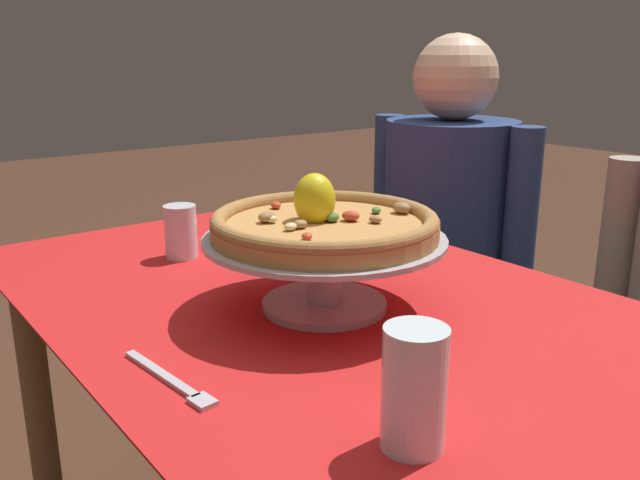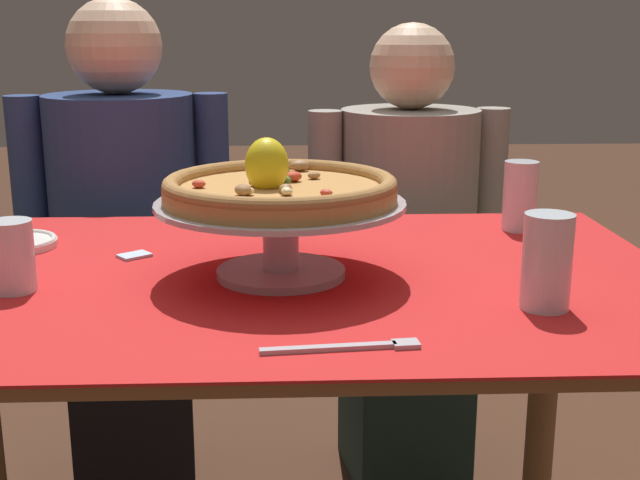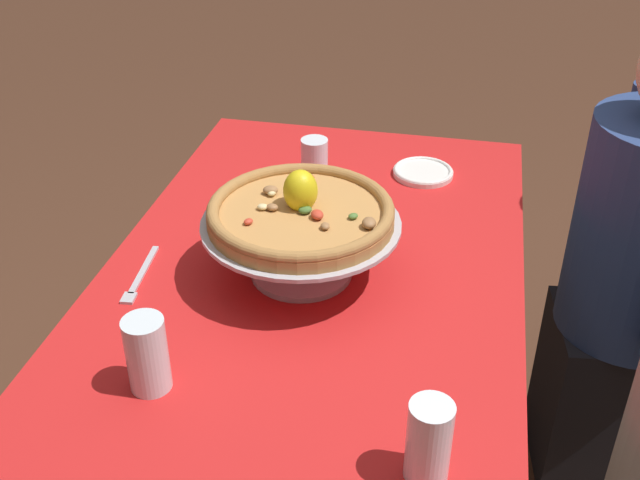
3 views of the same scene
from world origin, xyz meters
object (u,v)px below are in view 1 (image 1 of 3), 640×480
(pizza, at_px, (324,223))
(side_plate, at_px, (266,225))
(dinner_fork, at_px, (172,381))
(sugar_packet, at_px, (296,256))
(pizza_stand, at_px, (325,260))
(diner_left, at_px, (445,270))
(water_glass_front_right, at_px, (414,397))
(water_glass_side_left, at_px, (181,235))

(pizza, distance_m, side_plate, 0.52)
(dinner_fork, height_order, sugar_packet, dinner_fork)
(pizza_stand, xyz_separation_m, diner_left, (-0.37, 0.71, -0.26))
(water_glass_front_right, xyz_separation_m, dinner_fork, (-0.27, -0.14, -0.05))
(dinner_fork, xyz_separation_m, sugar_packet, (-0.33, 0.42, -0.00))
(diner_left, bearing_deg, pizza, -62.25)
(pizza_stand, distance_m, water_glass_front_right, 0.39)
(pizza_stand, relative_size, side_plate, 2.62)
(pizza_stand, relative_size, pizza, 1.08)
(sugar_packet, bearing_deg, dinner_fork, -52.16)
(water_glass_side_left, bearing_deg, side_plate, 107.51)
(pizza, bearing_deg, dinner_fork, -74.38)
(pizza_stand, xyz_separation_m, dinner_fork, (0.08, -0.30, -0.08))
(pizza, bearing_deg, pizza_stand, 4.89)
(pizza_stand, relative_size, sugar_packet, 7.56)
(pizza_stand, distance_m, dinner_fork, 0.32)
(pizza_stand, height_order, water_glass_front_right, water_glass_front_right)
(side_plate, xyz_separation_m, diner_left, (0.09, 0.52, -0.19))
(water_glass_side_left, bearing_deg, water_glass_front_right, -8.11)
(pizza, xyz_separation_m, diner_left, (-0.37, 0.71, -0.32))
(dinner_fork, bearing_deg, water_glass_side_left, 152.48)
(pizza, distance_m, dinner_fork, 0.34)
(pizza, xyz_separation_m, water_glass_side_left, (-0.38, -0.06, -0.09))
(pizza, relative_size, side_plate, 2.43)
(water_glass_side_left, distance_m, side_plate, 0.26)
(pizza_stand, distance_m, side_plate, 0.51)
(pizza, bearing_deg, side_plate, 157.46)
(sugar_packet, bearing_deg, side_plate, 161.85)
(water_glass_front_right, height_order, water_glass_side_left, water_glass_front_right)
(water_glass_front_right, relative_size, side_plate, 0.91)
(water_glass_front_right, distance_m, water_glass_side_left, 0.75)
(water_glass_front_right, xyz_separation_m, sugar_packet, (-0.60, 0.28, -0.05))
(water_glass_front_right, bearing_deg, sugar_packet, 154.75)
(dinner_fork, bearing_deg, diner_left, 114.35)
(water_glass_front_right, height_order, sugar_packet, water_glass_front_right)
(water_glass_front_right, bearing_deg, water_glass_side_left, 171.89)
(water_glass_side_left, relative_size, diner_left, 0.09)
(pizza, height_order, dinner_fork, pizza)
(water_glass_front_right, height_order, side_plate, water_glass_front_right)
(dinner_fork, relative_size, sugar_packet, 3.84)
(side_plate, xyz_separation_m, dinner_fork, (0.55, -0.49, -0.01))
(pizza, distance_m, diner_left, 0.86)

